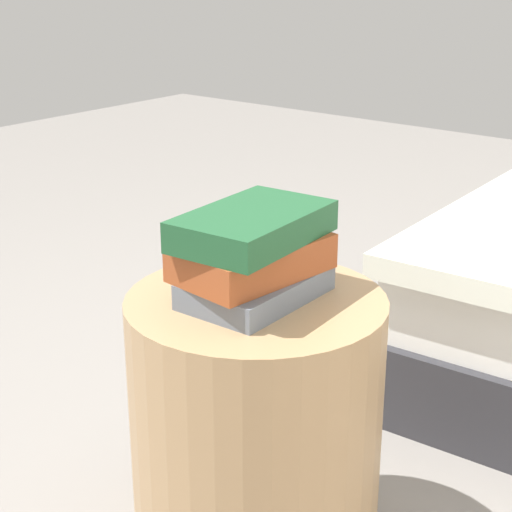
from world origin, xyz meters
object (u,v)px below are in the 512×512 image
(book_forest, at_px, (252,226))
(book_slate, at_px, (258,287))
(book_rust, at_px, (253,257))
(side_table, at_px, (256,430))

(book_forest, bearing_deg, book_slate, 114.81)
(book_rust, bearing_deg, book_forest, 25.49)
(book_slate, xyz_separation_m, book_rust, (-0.00, -0.01, 0.05))
(side_table, distance_m, book_rust, 0.35)
(side_table, xyz_separation_m, book_forest, (0.00, -0.01, 0.41))
(side_table, relative_size, book_forest, 1.91)
(side_table, distance_m, book_slate, 0.29)
(book_forest, bearing_deg, book_rust, -164.92)
(book_rust, bearing_deg, book_slate, 88.62)
(side_table, height_order, book_forest, book_forest)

